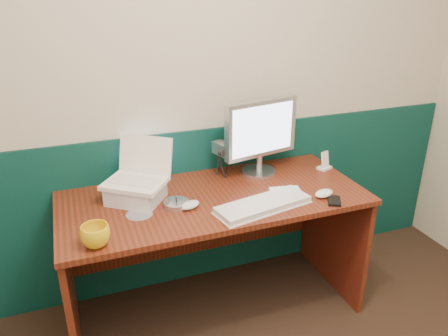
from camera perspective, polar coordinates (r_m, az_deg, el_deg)
name	(u,v)px	position (r m, az deg, el deg)	size (l,w,h in m)	color
back_wall	(198,87)	(2.48, -3.41, 10.57)	(3.50, 0.04, 2.50)	beige
wainscot	(201,206)	(2.73, -2.96, -5.00)	(3.48, 0.02, 1.00)	#073126
desk	(215,255)	(2.50, -1.22, -11.34)	(1.60, 0.70, 0.75)	#3E1D0B
laptop_riser	(136,193)	(2.28, -11.44, -3.21)	(0.26, 0.22, 0.09)	silver
laptop	(133,163)	(2.21, -11.78, 0.67)	(0.30, 0.23, 0.25)	white
monitor	(260,136)	(2.50, 4.73, 4.14)	(0.46, 0.13, 0.46)	#B3B3B8
keyboard	(263,205)	(2.19, 5.11, -4.88)	(0.49, 0.16, 0.03)	silver
mouse_right	(324,193)	(2.35, 12.93, -3.25)	(0.11, 0.07, 0.04)	white
mouse_left	(190,205)	(2.18, -4.47, -4.84)	(0.11, 0.06, 0.04)	silver
mug	(95,236)	(1.95, -16.45, -8.49)	(0.13, 0.13, 0.10)	gold
camcorder	(222,159)	(2.51, -0.21, 1.21)	(0.09, 0.13, 0.21)	#B0B1B5
cd_spindle	(177,204)	(2.21, -6.21, -4.69)	(0.13, 0.13, 0.03)	#B5B9C6
cd_loose_a	(139,214)	(2.17, -10.99, -5.96)	(0.13, 0.13, 0.00)	silver
pen	(273,194)	(2.33, 6.42, -3.39)	(0.01, 0.01, 0.13)	black
papers	(286,191)	(2.38, 8.07, -2.98)	(0.16, 0.11, 0.00)	white
dock	(324,168)	(2.70, 12.95, 0.04)	(0.08, 0.06, 0.01)	white
music_player	(325,159)	(2.68, 13.05, 1.12)	(0.05, 0.01, 0.09)	white
pda	(334,201)	(2.31, 14.20, -4.19)	(0.06, 0.11, 0.01)	black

